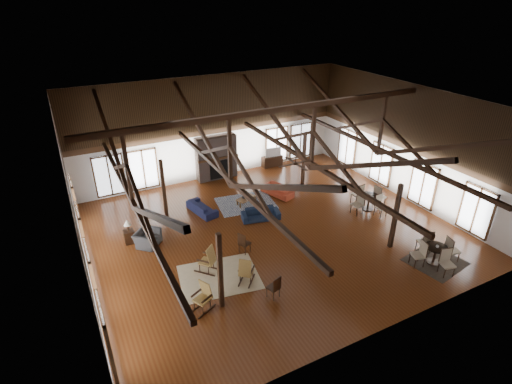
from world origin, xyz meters
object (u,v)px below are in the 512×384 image
coffee_table (246,199)px  tv_console (272,161)px  sofa_navy_front (261,214)px  sofa_orange (277,190)px  cafe_table_far (369,200)px  armchair (147,238)px  cafe_table_near (436,252)px  sofa_navy_left (202,207)px

coffee_table → tv_console: size_ratio=0.90×
sofa_navy_front → sofa_orange: (2.04, 1.89, -0.00)m
sofa_navy_front → cafe_table_far: cafe_table_far is taller
sofa_navy_front → armchair: bearing=-170.2°
cafe_table_near → cafe_table_far: size_ratio=0.98×
sofa_navy_front → cafe_table_far: bearing=-4.2°
sofa_navy_left → tv_console: size_ratio=1.45×
armchair → sofa_orange: bearing=-35.1°
armchair → cafe_table_near: 12.17m
sofa_navy_left → cafe_table_far: cafe_table_far is taller
sofa_orange → cafe_table_near: cafe_table_near is taller
sofa_navy_left → tv_console: (6.08, 3.61, 0.05)m
cafe_table_near → tv_console: (-0.95, 11.93, -0.22)m
sofa_navy_front → cafe_table_far: size_ratio=0.86×
sofa_navy_left → sofa_orange: bearing=-102.7°
sofa_navy_left → armchair: 3.54m
sofa_navy_left → coffee_table: sofa_navy_left is taller
sofa_navy_front → sofa_orange: size_ratio=1.00×
cafe_table_far → coffee_table: bearing=148.3°
tv_console → sofa_orange: bearing=-115.1°
armchair → cafe_table_near: bearing=-80.3°
sofa_orange → cafe_table_near: 8.70m
armchair → tv_console: size_ratio=0.79×
armchair → cafe_table_far: size_ratio=0.48×
sofa_navy_front → sofa_navy_left: bearing=153.4°
armchair → tv_console: (9.22, 5.23, -0.01)m
cafe_table_far → tv_console: bearing=102.5°
coffee_table → cafe_table_near: size_ratio=0.55×
sofa_navy_front → cafe_table_near: bearing=-40.6°
tv_console → cafe_table_near: bearing=-85.5°
sofa_orange → cafe_table_far: cafe_table_far is taller
sofa_orange → coffee_table: 2.04m
cafe_table_near → tv_console: bearing=94.5°
tv_console → cafe_table_far: bearing=-77.5°
sofa_orange → tv_console: 4.03m
coffee_table → tv_console: bearing=26.7°
sofa_navy_left → sofa_orange: size_ratio=1.02×
sofa_navy_left → cafe_table_near: size_ratio=0.89×
cafe_table_near → tv_console: 11.97m
sofa_navy_left → tv_console: 7.07m
coffee_table → cafe_table_far: bearing=-51.4°
cafe_table_near → cafe_table_far: 4.77m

